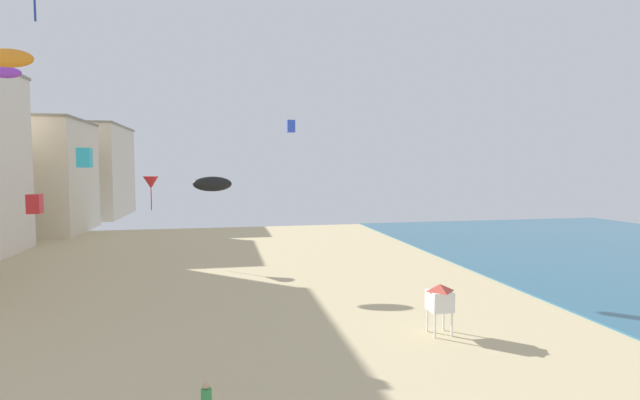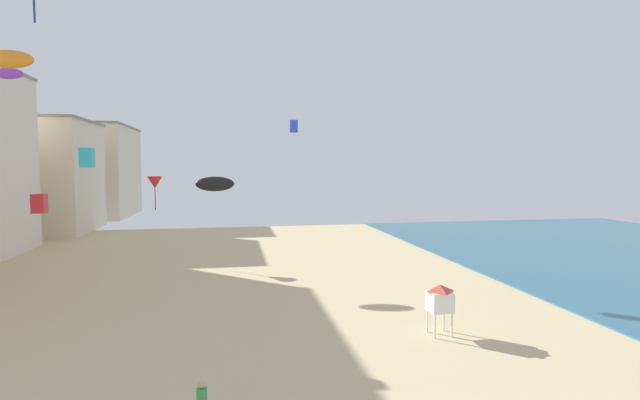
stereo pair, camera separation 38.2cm
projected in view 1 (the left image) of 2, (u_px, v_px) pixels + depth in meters
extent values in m
cube|color=beige|center=(17.00, 178.00, 59.72)|extent=(15.92, 13.98, 14.12)
cube|color=gray|center=(15.00, 120.00, 59.22)|extent=(16.24, 14.26, 0.30)
cube|color=beige|center=(68.00, 172.00, 79.57)|extent=(17.84, 18.83, 15.05)
cube|color=gray|center=(67.00, 126.00, 79.03)|extent=(18.19, 19.21, 0.30)
cylinder|color=#389951|center=(206.00, 398.00, 14.99)|extent=(0.34, 0.34, 0.60)
sphere|color=tan|center=(206.00, 385.00, 14.96)|extent=(0.24, 0.24, 0.24)
cylinder|color=white|center=(435.00, 326.00, 23.32)|extent=(0.10, 0.10, 1.20)
cylinder|color=white|center=(452.00, 325.00, 23.50)|extent=(0.10, 0.10, 1.20)
cylinder|color=white|center=(427.00, 320.00, 24.20)|extent=(0.10, 0.10, 1.20)
cylinder|color=white|center=(444.00, 319.00, 24.38)|extent=(0.10, 0.10, 1.20)
cube|color=white|center=(440.00, 301.00, 23.77)|extent=(1.10, 1.10, 1.00)
pyramid|color=#D14C3D|center=(440.00, 287.00, 23.73)|extent=(1.10, 1.10, 0.35)
cube|color=red|center=(35.00, 204.00, 34.14)|extent=(0.89, 0.89, 1.39)
ellipsoid|color=black|center=(212.00, 184.00, 35.17)|extent=(2.84, 0.79, 1.10)
ellipsoid|color=orange|center=(8.00, 58.00, 17.80)|extent=(1.80, 0.50, 0.70)
cube|color=#2DB7CC|center=(84.00, 158.00, 27.26)|extent=(0.72, 0.72, 1.13)
cube|color=blue|center=(291.00, 126.00, 37.33)|extent=(0.61, 0.61, 0.96)
ellipsoid|color=purple|center=(6.00, 72.00, 21.34)|extent=(1.31, 0.36, 0.51)
cone|color=red|center=(151.00, 182.00, 42.48)|extent=(1.34, 1.34, 1.10)
cylinder|color=maroon|center=(151.00, 199.00, 42.59)|extent=(0.07, 0.07, 1.96)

